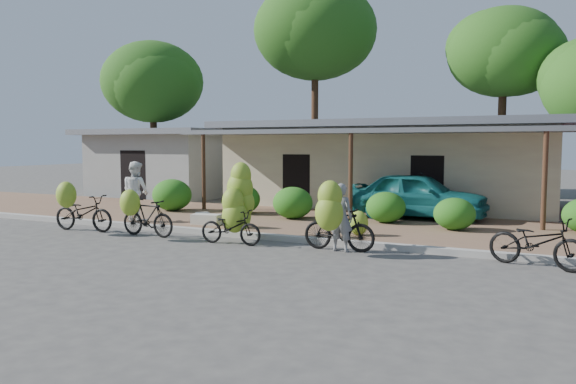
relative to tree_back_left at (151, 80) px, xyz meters
name	(u,v)px	position (x,y,z in m)	size (l,w,h in m)	color
ground	(257,256)	(13.69, -13.11, -5.84)	(100.00, 100.00, 0.00)	#454240
sidewalk	(338,224)	(13.69, -8.11, -5.78)	(60.00, 6.00, 0.12)	#816045
curb	(296,239)	(13.69, -11.11, -5.76)	(60.00, 0.25, 0.15)	#A8A399
shop_main	(392,163)	(13.69, -2.18, -4.12)	(13.00, 8.50, 3.35)	beige
shop_grey	(168,162)	(2.69, -2.12, -4.22)	(7.00, 6.00, 3.15)	gray
tree_back_left	(151,80)	(0.00, 0.00, 0.00)	(5.42, 5.32, 7.86)	#523320
tree_far_center	(313,29)	(8.00, 3.00, 2.49)	(6.28, 6.24, 10.73)	#523320
tree_center_right	(500,51)	(17.00, 3.50, 0.84)	(5.11, 4.98, 8.58)	#523320
hedge_0	(172,195)	(7.31, -7.86, -5.16)	(1.44, 1.30, 1.12)	#2A6116
hedge_1	(242,199)	(9.97, -7.48, -5.22)	(1.27, 1.14, 0.99)	#2A6116
hedge_2	(293,203)	(12.09, -7.92, -5.21)	(1.30, 1.17, 1.01)	#2A6116
hedge_3	(386,207)	(14.99, -7.52, -5.25)	(1.19, 1.07, 0.93)	#2A6116
hedge_4	(454,214)	(17.10, -8.10, -5.27)	(1.14, 1.03, 0.89)	#2A6116
bike_far_left	(82,211)	(7.50, -12.22, -5.24)	(2.03, 1.31, 1.46)	black
bike_left	(145,215)	(9.75, -12.19, -5.24)	(1.72, 1.15, 1.32)	black
bike_center	(236,210)	(12.37, -11.84, -5.01)	(1.67, 1.17, 2.02)	black
bike_right	(336,221)	(15.10, -11.95, -5.12)	(1.74, 1.18, 1.68)	black
bike_far_right	(537,242)	(19.31, -11.67, -5.32)	(2.07, 1.24, 1.03)	black
loose_banana_a	(233,215)	(11.34, -10.33, -5.38)	(0.54, 0.46, 0.67)	#81AB2A
loose_banana_b	(242,217)	(11.66, -10.32, -5.39)	(0.52, 0.44, 0.65)	#81AB2A
loose_banana_c	(358,223)	(15.02, -10.12, -5.40)	(0.51, 0.44, 0.64)	#81AB2A
sack_near	(206,219)	(10.35, -10.18, -5.57)	(0.85, 0.40, 0.30)	silver
sack_far	(204,218)	(10.07, -9.91, -5.58)	(0.75, 0.38, 0.28)	silver
vendor	(341,217)	(15.16, -11.80, -5.05)	(0.58, 0.38, 1.58)	gray
bystander	(136,191)	(8.00, -10.51, -4.80)	(0.89, 0.69, 1.83)	white
teal_van	(418,195)	(15.63, -6.11, -4.98)	(1.74, 4.32, 1.47)	#176768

